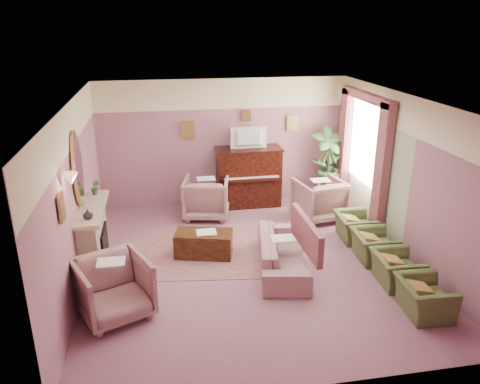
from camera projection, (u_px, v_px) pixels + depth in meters
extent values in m
cube|color=#905C6E|center=(250.00, 263.00, 8.14)|extent=(5.50, 6.00, 0.01)
cube|color=white|center=(251.00, 101.00, 7.17)|extent=(5.50, 6.00, 0.01)
cube|color=slate|center=(224.00, 142.00, 10.42)|extent=(5.50, 0.02, 2.80)
cube|color=slate|center=(307.00, 282.00, 4.88)|extent=(5.50, 0.02, 2.80)
cube|color=slate|center=(75.00, 198.00, 7.20)|extent=(0.02, 6.00, 2.80)
cube|color=slate|center=(406.00, 178.00, 8.11)|extent=(0.02, 6.00, 2.80)
cube|color=#F6F1C0|center=(223.00, 94.00, 10.04)|extent=(5.50, 0.01, 0.65)
cube|color=#AFBD99|center=(370.00, 173.00, 9.42)|extent=(0.01, 3.00, 2.15)
cube|color=tan|center=(94.00, 241.00, 7.71)|extent=(0.30, 1.40, 1.10)
cube|color=black|center=(101.00, 248.00, 7.77)|extent=(0.18, 0.72, 0.68)
cube|color=#E64E17|center=(104.00, 258.00, 7.84)|extent=(0.06, 0.54, 0.10)
cube|color=tan|center=(92.00, 209.00, 7.51)|extent=(0.40, 1.55, 0.07)
cube|color=tan|center=(109.00, 268.00, 7.93)|extent=(0.55, 1.50, 0.02)
ellipsoid|color=tan|center=(78.00, 169.00, 7.25)|extent=(0.04, 0.72, 1.20)
ellipsoid|color=silver|center=(79.00, 169.00, 7.26)|extent=(0.01, 0.60, 1.06)
cone|color=#FFAD85|center=(71.00, 179.00, 6.23)|extent=(0.20, 0.20, 0.16)
cube|color=black|center=(248.00, 178.00, 10.47)|extent=(1.40, 0.60, 1.30)
cube|color=black|center=(252.00, 180.00, 10.12)|extent=(1.30, 0.12, 0.06)
cube|color=silver|center=(252.00, 178.00, 10.11)|extent=(1.20, 0.08, 0.02)
cube|color=black|center=(249.00, 149.00, 10.24)|extent=(1.45, 0.65, 0.04)
imported|color=black|center=(249.00, 137.00, 10.09)|extent=(0.80, 0.12, 0.48)
cube|color=tan|center=(188.00, 130.00, 10.14)|extent=(0.30, 0.03, 0.38)
cube|color=tan|center=(292.00, 123.00, 10.51)|extent=(0.26, 0.03, 0.34)
cube|color=tan|center=(246.00, 115.00, 10.26)|extent=(0.22, 0.03, 0.26)
cube|color=tan|center=(62.00, 207.00, 5.99)|extent=(0.03, 0.28, 0.36)
cube|color=beige|center=(366.00, 140.00, 9.42)|extent=(0.03, 1.40, 1.80)
cube|color=brown|center=(381.00, 173.00, 8.70)|extent=(0.16, 0.34, 2.60)
cube|color=brown|center=(344.00, 147.00, 10.40)|extent=(0.16, 0.34, 2.60)
cube|color=brown|center=(367.00, 97.00, 9.11)|extent=(0.16, 2.20, 0.16)
imported|color=#386331|center=(95.00, 187.00, 7.96)|extent=(0.16, 0.16, 0.28)
imported|color=#F6F1C0|center=(88.00, 214.00, 7.01)|extent=(0.16, 0.16, 0.16)
cube|color=#915B5C|center=(204.00, 254.00, 8.41)|extent=(2.71, 2.11, 0.01)
cube|color=#371C0C|center=(204.00, 244.00, 8.32)|extent=(1.09, 0.73, 0.45)
cube|color=white|center=(206.00, 232.00, 8.24)|extent=(0.35, 0.28, 0.01)
imported|color=#A27976|center=(283.00, 247.00, 7.84)|extent=(0.65, 1.94, 0.79)
cube|color=brown|center=(306.00, 234.00, 7.84)|extent=(0.10, 1.47, 0.54)
imported|color=#A27976|center=(206.00, 195.00, 9.89)|extent=(0.92, 0.92, 0.96)
imported|color=#A27976|center=(319.00, 197.00, 9.79)|extent=(0.92, 0.92, 0.96)
imported|color=#A27976|center=(113.00, 286.00, 6.54)|extent=(0.92, 0.92, 0.96)
imported|color=#506132|center=(425.00, 293.00, 6.64)|extent=(0.55, 0.78, 0.67)
imported|color=#506132|center=(397.00, 265.00, 7.39)|extent=(0.55, 0.78, 0.67)
imported|color=#506132|center=(374.00, 242.00, 8.15)|extent=(0.55, 0.78, 0.67)
imported|color=#506132|center=(355.00, 223.00, 8.91)|extent=(0.55, 0.78, 0.67)
cylinder|color=white|center=(329.00, 186.00, 10.85)|extent=(0.52, 0.52, 0.70)
imported|color=#386331|center=(330.00, 164.00, 10.67)|extent=(0.30, 0.30, 0.34)
imported|color=#386331|center=(337.00, 167.00, 10.61)|extent=(0.16, 0.16, 0.28)
cylinder|color=#945241|center=(325.00, 195.00, 10.80)|extent=(0.34, 0.34, 0.34)
imported|color=#386331|center=(328.00, 158.00, 10.49)|extent=(0.76, 0.76, 1.44)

